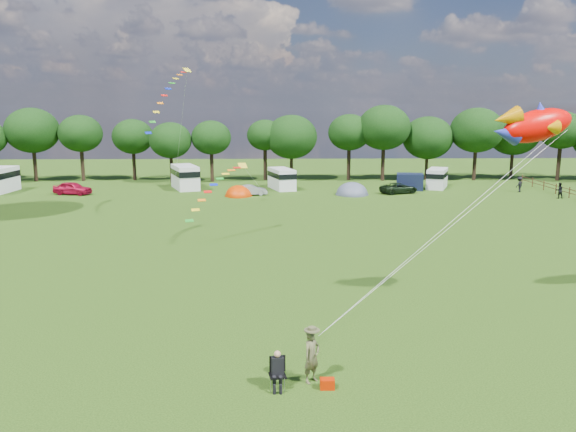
{
  "coord_description": "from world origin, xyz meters",
  "views": [
    {
      "loc": [
        -0.77,
        -21.63,
        9.64
      ],
      "look_at": [
        0.0,
        8.0,
        4.0
      ],
      "focal_mm": 35.0,
      "sensor_mm": 36.0,
      "label": 1
    }
  ],
  "objects_px": {
    "kite_flyer": "(312,356)",
    "car_d": "(399,188)",
    "walker_a": "(559,190)",
    "car_a": "(73,188)",
    "car_b": "(251,190)",
    "campervan_b": "(185,176)",
    "campervan_d": "(437,178)",
    "camp_chair": "(277,365)",
    "fish_kite": "(532,125)",
    "walker_b": "(519,184)",
    "tent_orange": "(238,196)",
    "tent_greyblue": "(352,194)",
    "campervan_c": "(282,178)"
  },
  "relations": [
    {
      "from": "car_b",
      "to": "campervan_d",
      "type": "relative_size",
      "value": 0.62
    },
    {
      "from": "car_b",
      "to": "car_a",
      "type": "bearing_deg",
      "value": 78.42
    },
    {
      "from": "car_d",
      "to": "walker_a",
      "type": "bearing_deg",
      "value": -124.57
    },
    {
      "from": "campervan_c",
      "to": "walker_a",
      "type": "distance_m",
      "value": 31.51
    },
    {
      "from": "walker_a",
      "to": "camp_chair",
      "type": "bearing_deg",
      "value": 53.03
    },
    {
      "from": "walker_b",
      "to": "kite_flyer",
      "type": "bearing_deg",
      "value": 20.4
    },
    {
      "from": "tent_greyblue",
      "to": "walker_a",
      "type": "distance_m",
      "value": 22.66
    },
    {
      "from": "camp_chair",
      "to": "walker_a",
      "type": "height_order",
      "value": "walker_a"
    },
    {
      "from": "camp_chair",
      "to": "tent_orange",
      "type": "bearing_deg",
      "value": 85.82
    },
    {
      "from": "car_a",
      "to": "kite_flyer",
      "type": "distance_m",
      "value": 51.93
    },
    {
      "from": "tent_orange",
      "to": "walker_a",
      "type": "height_order",
      "value": "walker_a"
    },
    {
      "from": "walker_a",
      "to": "fish_kite",
      "type": "bearing_deg",
      "value": 60.17
    },
    {
      "from": "campervan_b",
      "to": "walker_b",
      "type": "height_order",
      "value": "campervan_b"
    },
    {
      "from": "campervan_b",
      "to": "campervan_d",
      "type": "xyz_separation_m",
      "value": [
        31.27,
        -0.16,
        -0.25
      ]
    },
    {
      "from": "tent_greyblue",
      "to": "fish_kite",
      "type": "xyz_separation_m",
      "value": [
        2.93,
        -37.69,
        8.89
      ]
    },
    {
      "from": "tent_orange",
      "to": "tent_greyblue",
      "type": "xyz_separation_m",
      "value": [
        13.0,
        0.75,
        -0.0
      ]
    },
    {
      "from": "campervan_b",
      "to": "tent_orange",
      "type": "relative_size",
      "value": 1.89
    },
    {
      "from": "kite_flyer",
      "to": "camp_chair",
      "type": "distance_m",
      "value": 1.31
    },
    {
      "from": "campervan_b",
      "to": "campervan_d",
      "type": "distance_m",
      "value": 31.27
    },
    {
      "from": "car_b",
      "to": "kite_flyer",
      "type": "bearing_deg",
      "value": 176.4
    },
    {
      "from": "car_a",
      "to": "car_d",
      "type": "distance_m",
      "value": 37.73
    },
    {
      "from": "kite_flyer",
      "to": "campervan_b",
      "type": "bearing_deg",
      "value": 60.79
    },
    {
      "from": "camp_chair",
      "to": "walker_b",
      "type": "bearing_deg",
      "value": 48.84
    },
    {
      "from": "car_a",
      "to": "campervan_d",
      "type": "xyz_separation_m",
      "value": [
        43.48,
        4.39,
        0.55
      ]
    },
    {
      "from": "campervan_d",
      "to": "walker_a",
      "type": "bearing_deg",
      "value": -105.05
    },
    {
      "from": "tent_orange",
      "to": "fish_kite",
      "type": "distance_m",
      "value": 41.2
    },
    {
      "from": "tent_orange",
      "to": "tent_greyblue",
      "type": "bearing_deg",
      "value": 3.29
    },
    {
      "from": "tent_greyblue",
      "to": "car_a",
      "type": "bearing_deg",
      "value": 178.42
    },
    {
      "from": "campervan_d",
      "to": "tent_greyblue",
      "type": "height_order",
      "value": "campervan_d"
    },
    {
      "from": "campervan_d",
      "to": "walker_b",
      "type": "distance_m",
      "value": 9.52
    },
    {
      "from": "car_d",
      "to": "fish_kite",
      "type": "distance_m",
      "value": 39.5
    },
    {
      "from": "tent_orange",
      "to": "kite_flyer",
      "type": "distance_m",
      "value": 44.51
    },
    {
      "from": "tent_orange",
      "to": "kite_flyer",
      "type": "height_order",
      "value": "kite_flyer"
    },
    {
      "from": "car_d",
      "to": "fish_kite",
      "type": "relative_size",
      "value": 1.05
    },
    {
      "from": "car_a",
      "to": "tent_orange",
      "type": "bearing_deg",
      "value": -81.28
    },
    {
      "from": "car_d",
      "to": "walker_b",
      "type": "relative_size",
      "value": 2.45
    },
    {
      "from": "walker_a",
      "to": "walker_b",
      "type": "distance_m",
      "value": 5.39
    },
    {
      "from": "fish_kite",
      "to": "walker_b",
      "type": "xyz_separation_m",
      "value": [
        17.16,
        39.21,
        -7.99
      ]
    },
    {
      "from": "campervan_b",
      "to": "fish_kite",
      "type": "bearing_deg",
      "value": -172.29
    },
    {
      "from": "kite_flyer",
      "to": "car_d",
      "type": "bearing_deg",
      "value": 30.96
    },
    {
      "from": "tent_orange",
      "to": "fish_kite",
      "type": "height_order",
      "value": "fish_kite"
    },
    {
      "from": "car_a",
      "to": "car_b",
      "type": "relative_size",
      "value": 1.34
    },
    {
      "from": "tent_greyblue",
      "to": "camp_chair",
      "type": "height_order",
      "value": "tent_greyblue"
    },
    {
      "from": "campervan_b",
      "to": "campervan_c",
      "type": "relative_size",
      "value": 1.15
    },
    {
      "from": "campervan_b",
      "to": "walker_a",
      "type": "relative_size",
      "value": 3.63
    },
    {
      "from": "campervan_b",
      "to": "fish_kite",
      "type": "distance_m",
      "value": 49.36
    },
    {
      "from": "fish_kite",
      "to": "campervan_b",
      "type": "bearing_deg",
      "value": 107.34
    },
    {
      "from": "camp_chair",
      "to": "campervan_b",
      "type": "bearing_deg",
      "value": 92.81
    },
    {
      "from": "kite_flyer",
      "to": "car_b",
      "type": "bearing_deg",
      "value": 52.09
    },
    {
      "from": "car_b",
      "to": "fish_kite",
      "type": "bearing_deg",
      "value": -167.43
    }
  ]
}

